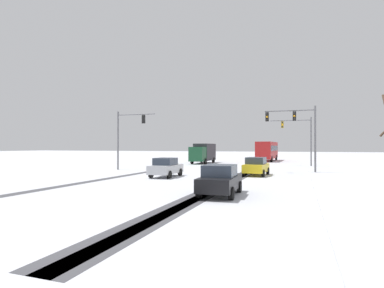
{
  "coord_description": "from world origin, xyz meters",
  "views": [
    {
      "loc": [
        8.98,
        -6.08,
        2.58
      ],
      "look_at": [
        0.0,
        19.37,
        2.8
      ],
      "focal_mm": 28.81,
      "sensor_mm": 36.0,
      "label": 1
    }
  ],
  "objects_px": {
    "car_silver_second": "(166,167)",
    "car_black_third": "(220,180)",
    "box_truck_delivery": "(203,153)",
    "traffic_signal_far_right": "(300,133)",
    "car_yellow_cab_lead": "(256,166)",
    "bus_oncoming": "(267,150)",
    "traffic_signal_near_right": "(297,126)",
    "traffic_signal_near_left": "(128,131)"
  },
  "relations": [
    {
      "from": "car_silver_second",
      "to": "car_black_third",
      "type": "relative_size",
      "value": 1.0
    },
    {
      "from": "box_truck_delivery",
      "to": "traffic_signal_far_right",
      "type": "bearing_deg",
      "value": -6.66
    },
    {
      "from": "car_yellow_cab_lead",
      "to": "box_truck_delivery",
      "type": "height_order",
      "value": "box_truck_delivery"
    },
    {
      "from": "car_black_third",
      "to": "box_truck_delivery",
      "type": "xyz_separation_m",
      "value": [
        -10.15,
        29.48,
        0.82
      ]
    },
    {
      "from": "box_truck_delivery",
      "to": "car_silver_second",
      "type": "bearing_deg",
      "value": -81.03
    },
    {
      "from": "car_silver_second",
      "to": "box_truck_delivery",
      "type": "distance_m",
      "value": 21.72
    },
    {
      "from": "car_yellow_cab_lead",
      "to": "box_truck_delivery",
      "type": "relative_size",
      "value": 0.56
    },
    {
      "from": "traffic_signal_far_right",
      "to": "box_truck_delivery",
      "type": "xyz_separation_m",
      "value": [
        -14.09,
        1.65,
        -2.75
      ]
    },
    {
      "from": "car_yellow_cab_lead",
      "to": "bus_oncoming",
      "type": "bearing_deg",
      "value": 93.72
    },
    {
      "from": "traffic_signal_near_right",
      "to": "car_yellow_cab_lead",
      "type": "xyz_separation_m",
      "value": [
        -3.45,
        -3.86,
        -3.77
      ]
    },
    {
      "from": "traffic_signal_near_left",
      "to": "car_yellow_cab_lead",
      "type": "relative_size",
      "value": 1.55
    },
    {
      "from": "car_yellow_cab_lead",
      "to": "car_black_third",
      "type": "bearing_deg",
      "value": -91.32
    },
    {
      "from": "traffic_signal_far_right",
      "to": "traffic_signal_near_left",
      "type": "distance_m",
      "value": 22.75
    },
    {
      "from": "car_yellow_cab_lead",
      "to": "box_truck_delivery",
      "type": "xyz_separation_m",
      "value": [
        -10.43,
        17.5,
        0.82
      ]
    },
    {
      "from": "traffic_signal_far_right",
      "to": "bus_oncoming",
      "type": "xyz_separation_m",
      "value": [
        -5.5,
        12.44,
        -2.39
      ]
    },
    {
      "from": "car_black_third",
      "to": "bus_oncoming",
      "type": "bearing_deg",
      "value": 92.22
    },
    {
      "from": "car_silver_second",
      "to": "traffic_signal_near_right",
      "type": "bearing_deg",
      "value": 36.59
    },
    {
      "from": "traffic_signal_near_right",
      "to": "car_silver_second",
      "type": "relative_size",
      "value": 1.57
    },
    {
      "from": "box_truck_delivery",
      "to": "bus_oncoming",
      "type": "bearing_deg",
      "value": 51.49
    },
    {
      "from": "car_yellow_cab_lead",
      "to": "car_black_third",
      "type": "distance_m",
      "value": 11.98
    },
    {
      "from": "traffic_signal_far_right",
      "to": "bus_oncoming",
      "type": "bearing_deg",
      "value": 113.83
    },
    {
      "from": "car_yellow_cab_lead",
      "to": "car_black_third",
      "type": "xyz_separation_m",
      "value": [
        -0.28,
        -11.98,
        0.0
      ]
    },
    {
      "from": "car_black_third",
      "to": "bus_oncoming",
      "type": "distance_m",
      "value": 40.32
    },
    {
      "from": "traffic_signal_far_right",
      "to": "box_truck_delivery",
      "type": "relative_size",
      "value": 0.88
    },
    {
      "from": "car_silver_second",
      "to": "box_truck_delivery",
      "type": "xyz_separation_m",
      "value": [
        -3.38,
        21.43,
        0.82
      ]
    },
    {
      "from": "traffic_signal_near_left",
      "to": "car_black_third",
      "type": "relative_size",
      "value": 1.56
    },
    {
      "from": "bus_oncoming",
      "to": "traffic_signal_near_left",
      "type": "bearing_deg",
      "value": -115.45
    },
    {
      "from": "car_yellow_cab_lead",
      "to": "traffic_signal_near_left",
      "type": "bearing_deg",
      "value": 172.18
    },
    {
      "from": "traffic_signal_near_left",
      "to": "car_black_third",
      "type": "distance_m",
      "value": 20.14
    },
    {
      "from": "bus_oncoming",
      "to": "box_truck_delivery",
      "type": "distance_m",
      "value": 13.8
    },
    {
      "from": "traffic_signal_near_left",
      "to": "car_yellow_cab_lead",
      "type": "height_order",
      "value": "traffic_signal_near_left"
    },
    {
      "from": "car_yellow_cab_lead",
      "to": "car_silver_second",
      "type": "relative_size",
      "value": 1.01
    },
    {
      "from": "car_silver_second",
      "to": "box_truck_delivery",
      "type": "bearing_deg",
      "value": 98.97
    },
    {
      "from": "car_yellow_cab_lead",
      "to": "car_black_third",
      "type": "relative_size",
      "value": 1.01
    },
    {
      "from": "bus_oncoming",
      "to": "car_yellow_cab_lead",
      "type": "bearing_deg",
      "value": -86.28
    },
    {
      "from": "bus_oncoming",
      "to": "box_truck_delivery",
      "type": "height_order",
      "value": "bus_oncoming"
    },
    {
      "from": "traffic_signal_far_right",
      "to": "car_black_third",
      "type": "height_order",
      "value": "traffic_signal_far_right"
    },
    {
      "from": "traffic_signal_far_right",
      "to": "traffic_signal_near_left",
      "type": "relative_size",
      "value": 1.0
    },
    {
      "from": "car_yellow_cab_lead",
      "to": "bus_oncoming",
      "type": "distance_m",
      "value": 28.38
    },
    {
      "from": "car_black_third",
      "to": "car_silver_second",
      "type": "bearing_deg",
      "value": 130.08
    },
    {
      "from": "car_black_third",
      "to": "bus_oncoming",
      "type": "height_order",
      "value": "bus_oncoming"
    },
    {
      "from": "car_silver_second",
      "to": "bus_oncoming",
      "type": "xyz_separation_m",
      "value": [
        5.21,
        32.23,
        1.18
      ]
    }
  ]
}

